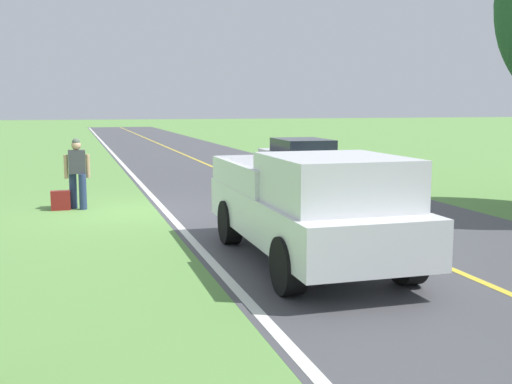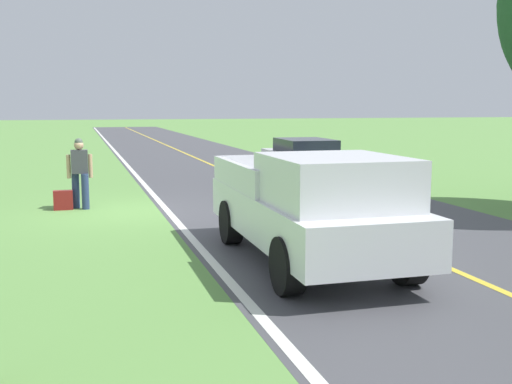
{
  "view_description": "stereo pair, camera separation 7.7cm",
  "coord_description": "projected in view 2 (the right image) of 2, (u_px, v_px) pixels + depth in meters",
  "views": [
    {
      "loc": [
        1.26,
        15.05,
        2.55
      ],
      "look_at": [
        -1.32,
        6.39,
        1.28
      ],
      "focal_mm": 43.69,
      "sensor_mm": 36.0,
      "label": 1
    },
    {
      "loc": [
        1.19,
        15.07,
        2.55
      ],
      "look_at": [
        -1.32,
        6.39,
        1.28
      ],
      "focal_mm": 43.69,
      "sensor_mm": 36.0,
      "label": 2
    }
  ],
  "objects": [
    {
      "name": "road_surface",
      "position": [
        301.0,
        204.0,
        16.23
      ],
      "size": [
        7.37,
        120.0,
        0.0
      ],
      "primitive_type": "cube",
      "color": "#47474C",
      "rests_on": "ground"
    },
    {
      "name": "hitchhiker_walking",
      "position": [
        80.0,
        169.0,
        15.35
      ],
      "size": [
        0.62,
        0.51,
        1.75
      ],
      "color": "navy",
      "rests_on": "ground"
    },
    {
      "name": "lane_centre_line",
      "position": [
        301.0,
        203.0,
        16.23
      ],
      "size": [
        0.14,
        117.6,
        0.0
      ],
      "primitive_type": "cube",
      "color": "gold",
      "rests_on": "ground"
    },
    {
      "name": "pickup_truck_passing",
      "position": [
        313.0,
        205.0,
        9.91
      ],
      "size": [
        2.13,
        5.42,
        1.82
      ],
      "color": "silver",
      "rests_on": "ground"
    },
    {
      "name": "sedan_near_oncoming",
      "position": [
        304.0,
        158.0,
        21.38
      ],
      "size": [
        2.05,
        4.46,
        1.41
      ],
      "color": "silver",
      "rests_on": "ground"
    },
    {
      "name": "suitcase_carried",
      "position": [
        63.0,
        200.0,
        15.25
      ],
      "size": [
        0.46,
        0.21,
        0.48
      ],
      "primitive_type": "cube",
      "rotation": [
        0.0,
        0.0,
        1.59
      ],
      "color": "maroon",
      "rests_on": "ground"
    },
    {
      "name": "ground_plane",
      "position": [
        130.0,
        212.0,
        15.02
      ],
      "size": [
        200.0,
        200.0,
        0.0
      ],
      "primitive_type": "plane",
      "color": "#609347"
    },
    {
      "name": "lane_edge_line",
      "position": [
        167.0,
        210.0,
        15.26
      ],
      "size": [
        0.16,
        117.6,
        0.0
      ],
      "primitive_type": "cube",
      "color": "silver",
      "rests_on": "ground"
    }
  ]
}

